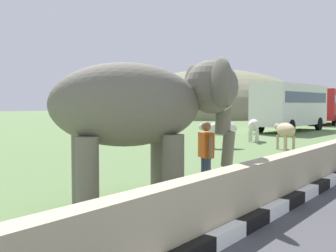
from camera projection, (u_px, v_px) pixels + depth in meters
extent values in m
cube|color=white|center=(226.00, 236.00, 5.96)|extent=(0.90, 0.20, 0.24)
cube|color=black|center=(253.00, 222.00, 6.68)|extent=(0.90, 0.20, 0.24)
cube|color=white|center=(275.00, 210.00, 7.40)|extent=(0.90, 0.20, 0.24)
cube|color=black|center=(293.00, 201.00, 8.11)|extent=(0.90, 0.20, 0.24)
cube|color=white|center=(308.00, 193.00, 8.83)|extent=(0.90, 0.20, 0.24)
cube|color=black|center=(320.00, 186.00, 9.54)|extent=(0.90, 0.20, 0.24)
cube|color=white|center=(331.00, 181.00, 10.26)|extent=(0.90, 0.20, 0.24)
cube|color=tan|center=(240.00, 195.00, 6.92)|extent=(28.00, 0.36, 1.00)
cylinder|color=#696459|center=(160.00, 164.00, 8.98)|extent=(0.44, 0.44, 1.45)
cylinder|color=#696459|center=(173.00, 171.00, 8.12)|extent=(0.44, 0.44, 1.45)
cylinder|color=#696459|center=(82.00, 168.00, 8.46)|extent=(0.44, 0.44, 1.45)
cylinder|color=#696459|center=(87.00, 175.00, 7.61)|extent=(0.44, 0.44, 1.45)
ellipsoid|color=#696459|center=(126.00, 105.00, 8.22)|extent=(3.46, 3.09, 1.70)
sphere|color=#696459|center=(211.00, 87.00, 8.77)|extent=(1.16, 1.16, 1.16)
ellipsoid|color=#D84C8C|center=(224.00, 80.00, 8.85)|extent=(0.66, 0.73, 0.44)
ellipsoid|color=#696459|center=(192.00, 86.00, 9.46)|extent=(0.71, 0.87, 1.00)
ellipsoid|color=#696459|center=(221.00, 83.00, 7.98)|extent=(0.71, 0.87, 1.00)
cylinder|color=#696459|center=(224.00, 112.00, 8.89)|extent=(0.53, 0.55, 0.98)
cylinder|color=#696459|center=(228.00, 148.00, 8.97)|extent=(0.44, 0.47, 0.83)
cone|color=beige|center=(216.00, 108.00, 9.13)|extent=(0.44, 0.54, 0.22)
cone|color=beige|center=(227.00, 108.00, 8.60)|extent=(0.44, 0.54, 0.22)
cylinder|color=navy|center=(204.00, 174.00, 9.50)|extent=(0.15, 0.15, 0.82)
cylinder|color=navy|center=(208.00, 176.00, 9.31)|extent=(0.15, 0.15, 0.82)
cube|color=#D85919|center=(206.00, 145.00, 9.37)|extent=(0.43, 0.47, 0.58)
cylinder|color=#9E7251|center=(202.00, 145.00, 9.62)|extent=(0.13, 0.13, 0.52)
cylinder|color=#9E7251|center=(211.00, 147.00, 9.12)|extent=(0.13, 0.13, 0.52)
sphere|color=#9E7251|center=(206.00, 126.00, 9.35)|extent=(0.23, 0.23, 0.23)
cube|color=silver|center=(291.00, 105.00, 30.52)|extent=(8.60, 2.87, 3.00)
cube|color=#3F5160|center=(291.00, 98.00, 30.49)|extent=(7.93, 2.88, 0.76)
cylinder|color=black|center=(291.00, 123.00, 33.42)|extent=(1.01, 0.34, 1.00)
cylinder|color=black|center=(319.00, 124.00, 31.95)|extent=(1.01, 0.34, 1.00)
cylinder|color=black|center=(260.00, 126.00, 29.25)|extent=(1.01, 0.34, 1.00)
cylinder|color=black|center=(291.00, 127.00, 27.78)|extent=(1.01, 0.34, 1.00)
cube|color=#B21E1E|center=(323.00, 105.00, 41.68)|extent=(9.22, 4.33, 3.00)
cube|color=#3F5160|center=(323.00, 99.00, 41.66)|extent=(8.54, 4.22, 0.76)
cylinder|color=black|center=(314.00, 118.00, 44.83)|extent=(1.04, 0.51, 1.00)
cylinder|color=black|center=(336.00, 119.00, 43.86)|extent=(1.04, 0.51, 1.00)
cylinder|color=black|center=(308.00, 120.00, 39.67)|extent=(1.04, 0.51, 1.00)
cylinder|color=black|center=(334.00, 120.00, 38.70)|extent=(1.04, 0.51, 1.00)
cylinder|color=beige|center=(214.00, 142.00, 18.72)|extent=(0.12, 0.12, 0.65)
cylinder|color=beige|center=(211.00, 141.00, 19.07)|extent=(0.12, 0.12, 0.65)
cylinder|color=beige|center=(232.00, 141.00, 18.90)|extent=(0.12, 0.12, 0.65)
cylinder|color=beige|center=(229.00, 141.00, 19.25)|extent=(0.12, 0.12, 0.65)
ellipsoid|color=beige|center=(222.00, 129.00, 18.96)|extent=(1.52, 1.44, 0.66)
ellipsoid|color=beige|center=(203.00, 127.00, 18.76)|extent=(0.47, 0.46, 0.32)
cylinder|color=tan|center=(278.00, 142.00, 18.50)|extent=(0.12, 0.12, 0.65)
cylinder|color=tan|center=(285.00, 142.00, 18.55)|extent=(0.12, 0.12, 0.65)
cylinder|color=tan|center=(286.00, 144.00, 17.61)|extent=(0.12, 0.12, 0.65)
cylinder|color=tan|center=(294.00, 144.00, 17.66)|extent=(0.12, 0.12, 0.65)
ellipsoid|color=tan|center=(286.00, 130.00, 18.05)|extent=(1.49, 1.48, 0.66)
ellipsoid|color=tan|center=(277.00, 127.00, 18.97)|extent=(0.47, 0.47, 0.32)
cylinder|color=beige|center=(256.00, 136.00, 21.90)|extent=(0.12, 0.12, 0.65)
cylinder|color=beige|center=(249.00, 136.00, 22.01)|extent=(0.12, 0.12, 0.65)
cylinder|color=beige|center=(258.00, 135.00, 22.75)|extent=(0.12, 0.12, 0.65)
cylinder|color=beige|center=(251.00, 135.00, 22.86)|extent=(0.12, 0.12, 0.65)
ellipsoid|color=beige|center=(254.00, 125.00, 22.35)|extent=(1.61, 1.07, 0.66)
ellipsoid|color=beige|center=(252.00, 124.00, 21.46)|extent=(0.46, 0.38, 0.32)
ellipsoid|color=#747457|center=(217.00, 116.00, 68.10)|extent=(39.06, 31.25, 15.48)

